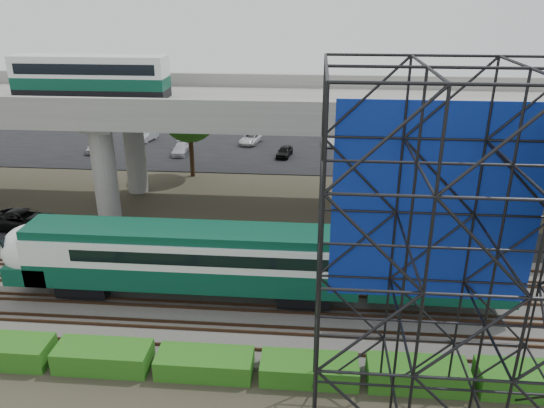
{
  "coord_description": "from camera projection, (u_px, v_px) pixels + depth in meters",
  "views": [
    {
      "loc": [
        5.96,
        -24.54,
        17.2
      ],
      "look_at": [
        3.36,
        6.0,
        4.67
      ],
      "focal_mm": 35.0,
      "sensor_mm": 36.0,
      "label": 1
    }
  ],
  "objects": [
    {
      "name": "parked_cars",
      "position": [
        272.0,
        145.0,
        60.26
      ],
      "size": [
        38.81,
        9.36,
        1.21
      ],
      "color": "silver",
      "rests_on": "parking_lot"
    },
    {
      "name": "harbor_water",
      "position": [
        278.0,
        109.0,
        81.25
      ],
      "size": [
        140.0,
        40.0,
        0.03
      ],
      "primitive_type": "cube",
      "color": "#44626F",
      "rests_on": "ground"
    },
    {
      "name": "ballast_bed",
      "position": [
        210.0,
        299.0,
        31.41
      ],
      "size": [
        90.0,
        12.0,
        0.2
      ],
      "primitive_type": "cube",
      "color": "slate",
      "rests_on": "ground"
    },
    {
      "name": "suv",
      "position": [
        25.0,
        220.0,
        40.26
      ],
      "size": [
        5.74,
        3.25,
        1.51
      ],
      "primitive_type": "imported",
      "rotation": [
        0.0,
        0.0,
        1.43
      ],
      "color": "black",
      "rests_on": "service_road"
    },
    {
      "name": "overpass",
      "position": [
        229.0,
        112.0,
        41.32
      ],
      "size": [
        80.0,
        12.0,
        12.4
      ],
      "color": "#9E9B93",
      "rests_on": "ground"
    },
    {
      "name": "scaffold_tower",
      "position": [
        447.0,
        287.0,
        18.58
      ],
      "size": [
        9.36,
        6.36,
        15.0
      ],
      "color": "black",
      "rests_on": "ground"
    },
    {
      "name": "ground",
      "position": [
        203.0,
        320.0,
        29.61
      ],
      "size": [
        140.0,
        140.0,
        0.0
      ],
      "primitive_type": "plane",
      "color": "#474233",
      "rests_on": "ground"
    },
    {
      "name": "service_road",
      "position": [
        232.0,
        237.0,
        39.28
      ],
      "size": [
        90.0,
        5.0,
        0.08
      ],
      "primitive_type": "cube",
      "color": "black",
      "rests_on": "ground"
    },
    {
      "name": "parking_lot",
      "position": [
        263.0,
        149.0,
        60.95
      ],
      "size": [
        90.0,
        18.0,
        0.08
      ],
      "primitive_type": "cube",
      "color": "black",
      "rests_on": "ground"
    },
    {
      "name": "trees",
      "position": [
        184.0,
        143.0,
        42.77
      ],
      "size": [
        40.94,
        16.94,
        7.69
      ],
      "color": "#382314",
      "rests_on": "ground"
    },
    {
      "name": "hedge_strip",
      "position": [
        205.0,
        363.0,
        25.35
      ],
      "size": [
        34.6,
        1.8,
        1.2
      ],
      "color": "#226016",
      "rests_on": "ground"
    },
    {
      "name": "rail_tracks",
      "position": [
        210.0,
        296.0,
        31.35
      ],
      "size": [
        90.0,
        9.52,
        0.16
      ],
      "color": "#472D1E",
      "rests_on": "ballast_bed"
    },
    {
      "name": "commuter_train",
      "position": [
        228.0,
        258.0,
        30.27
      ],
      "size": [
        29.3,
        3.06,
        4.3
      ],
      "color": "black",
      "rests_on": "rail_tracks"
    }
  ]
}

